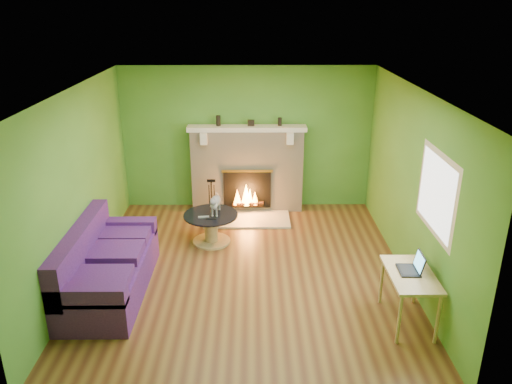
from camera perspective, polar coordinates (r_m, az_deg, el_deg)
floor at (r=7.27m, az=-1.13°, el=-9.04°), size 5.00×5.00×0.00m
ceiling at (r=6.37m, az=-1.30°, el=11.59°), size 5.00×5.00×0.00m
wall_back at (r=9.10m, az=-1.02°, el=6.14°), size 5.00×0.00×5.00m
wall_front at (r=4.46m, az=-1.60°, el=-10.79°), size 5.00×0.00×5.00m
wall_left at (r=7.11m, az=-19.66°, el=0.50°), size 0.00×5.00×5.00m
wall_right at (r=7.05m, az=17.39°, el=0.61°), size 0.00×5.00×5.00m
window_frame at (r=6.17m, az=19.95°, el=-0.16°), size 0.00×1.20×1.20m
window_pane at (r=6.17m, az=19.88°, el=-0.16°), size 0.00×1.06×1.06m
fireplace at (r=9.07m, az=-1.01°, el=2.61°), size 2.10×0.46×1.58m
hearth at (r=8.87m, az=-1.01°, el=-3.09°), size 1.50×0.75×0.03m
mantel at (r=8.84m, az=-1.05°, el=7.29°), size 2.10×0.28×0.08m
sofa at (r=6.94m, az=-16.88°, el=-8.27°), size 0.92×2.05×0.92m
coffee_table at (r=8.00m, az=-5.15°, el=-3.91°), size 0.86×0.86×0.49m
desk at (r=6.22m, az=17.24°, el=-9.51°), size 0.52×0.90×0.67m
cat at (r=7.89m, az=-4.63°, el=-1.31°), size 0.25×0.55×0.33m
remote_silver at (r=7.81m, az=-6.00°, el=-2.85°), size 0.17×0.06×0.02m
remote_black at (r=7.74m, az=-5.16°, el=-3.04°), size 0.16×0.05×0.02m
laptop at (r=6.16m, az=17.12°, el=-7.71°), size 0.28×0.32×0.23m
fire_tools at (r=8.90m, az=-5.08°, el=-0.61°), size 0.18×0.18×0.68m
mantel_vase_left at (r=8.86m, az=-4.33°, el=8.13°), size 0.08×0.08×0.18m
mantel_vase_right at (r=8.85m, az=2.74°, el=8.03°), size 0.07×0.07×0.14m
mantel_box at (r=8.85m, az=-0.58°, el=7.91°), size 0.12×0.08×0.10m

